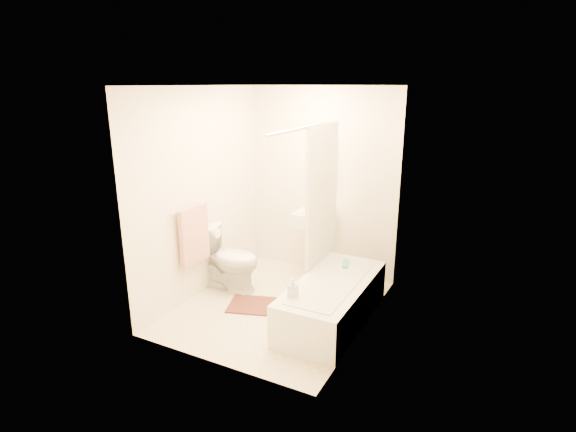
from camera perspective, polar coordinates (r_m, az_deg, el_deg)
The scene contains 17 objects.
floor at distance 5.18m, azimuth -1.29°, elevation -11.38°, with size 2.40×2.40×0.00m, color beige.
ceiling at distance 4.58m, azimuth -1.49°, elevation 16.23°, with size 2.40×2.40×0.00m, color white.
wall_back at distance 5.79m, azimuth 4.33°, elevation 4.27°, with size 2.00×0.02×2.40m, color beige.
wall_left at distance 5.28m, azimuth -10.98°, elevation 2.81°, with size 0.02×2.40×2.40m, color beige.
wall_right at distance 4.36m, azimuth 10.22°, elevation -0.02°, with size 0.02×2.40×2.40m, color beige.
mirror at distance 5.72m, azimuth 4.31°, elevation 7.18°, with size 0.40×0.03×0.55m, color white.
curtain_rod at distance 4.55m, azimuth 2.54°, elevation 11.18°, with size 0.03×0.03×1.70m, color silver.
shower_curtain at distance 5.04m, azimuth 4.34°, elevation 2.67°, with size 0.04×0.80×1.55m, color silver.
towel_bar at distance 5.09m, azimuth -12.28°, elevation 1.07°, with size 0.02×0.02×0.60m, color silver.
towel at distance 5.16m, azimuth -11.81°, elevation -2.40°, with size 0.06×0.45×0.66m, color #CC7266.
toilet_paper at distance 5.46m, azimuth -9.34°, elevation -2.09°, with size 0.12×0.12×0.11m, color white.
toilet at distance 5.48m, azimuth -7.58°, elevation -5.44°, with size 0.44×0.79×0.77m, color white.
sink at distance 5.76m, azimuth 3.27°, elevation -3.28°, with size 0.48×0.39×0.95m, color silver, non-canonical shape.
bathtub at distance 4.83m, azimuth 5.68°, elevation -10.68°, with size 0.69×1.57×0.44m, color white, non-canonical shape.
bath_mat at distance 5.19m, azimuth -4.24°, elevation -11.22°, with size 0.58×0.43×0.02m, color #4F2E1F.
soap_bottle at distance 4.36m, azimuth 0.63°, elevation -9.06°, with size 0.09×0.09×0.19m, color silver.
scrub_brush at distance 5.13m, azimuth 7.31°, elevation -6.09°, with size 0.06×0.21×0.04m, color #2EB675.
Camera 1 is at (2.20, -4.01, 2.42)m, focal length 28.00 mm.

